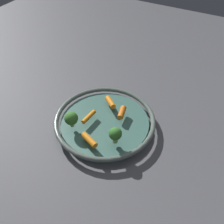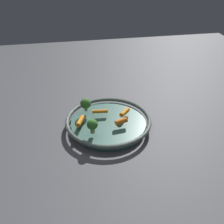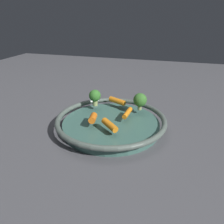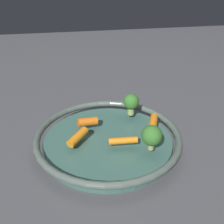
% 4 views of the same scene
% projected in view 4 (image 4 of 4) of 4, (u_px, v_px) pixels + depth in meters
% --- Properties ---
extents(ground_plane, '(2.20, 2.20, 0.00)m').
position_uv_depth(ground_plane, '(108.00, 148.00, 0.68)').
color(ground_plane, '#4C4C51').
extents(serving_bowl, '(0.33, 0.33, 0.04)m').
position_uv_depth(serving_bowl, '(108.00, 140.00, 0.67)').
color(serving_bowl, '#3D665B').
rests_on(serving_bowl, ground_plane).
extents(baby_carrot_back, '(0.04, 0.06, 0.02)m').
position_uv_depth(baby_carrot_back, '(153.00, 123.00, 0.68)').
color(baby_carrot_back, orange).
rests_on(baby_carrot_back, serving_bowl).
extents(baby_carrot_center, '(0.05, 0.03, 0.02)m').
position_uv_depth(baby_carrot_center, '(87.00, 122.00, 0.68)').
color(baby_carrot_center, orange).
rests_on(baby_carrot_center, serving_bowl).
extents(baby_carrot_near_rim, '(0.06, 0.02, 0.02)m').
position_uv_depth(baby_carrot_near_rim, '(123.00, 141.00, 0.62)').
color(baby_carrot_near_rim, orange).
rests_on(baby_carrot_near_rim, serving_bowl).
extents(baby_carrot_left, '(0.05, 0.06, 0.02)m').
position_uv_depth(baby_carrot_left, '(78.00, 137.00, 0.63)').
color(baby_carrot_left, orange).
rests_on(baby_carrot_left, serving_bowl).
extents(broccoli_floret_edge, '(0.04, 0.04, 0.05)m').
position_uv_depth(broccoli_floret_edge, '(152.00, 136.00, 0.59)').
color(broccoli_floret_edge, '#9BA566').
rests_on(broccoli_floret_edge, serving_bowl).
extents(broccoli_floret_mid, '(0.04, 0.04, 0.05)m').
position_uv_depth(broccoli_floret_mid, '(131.00, 102.00, 0.72)').
color(broccoli_floret_mid, '#99A866').
rests_on(broccoli_floret_mid, serving_bowl).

